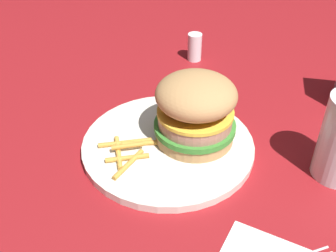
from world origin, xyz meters
TOP-DOWN VIEW (x-y plane):
  - ground_plane at (0.00, 0.00)m, footprint 1.60×1.60m
  - plate at (-0.02, -0.02)m, footprint 0.25×0.25m
  - sandwich at (0.01, 0.01)m, footprint 0.12×0.12m
  - fries_pile at (-0.05, -0.07)m, footprint 0.08×0.10m
  - salt_shaker at (-0.10, 0.25)m, footprint 0.03×0.03m

SIDE VIEW (x-z plane):
  - ground_plane at x=0.00m, z-range 0.00..0.00m
  - plate at x=-0.02m, z-range 0.00..0.01m
  - fries_pile at x=-0.05m, z-range 0.01..0.02m
  - salt_shaker at x=-0.10m, z-range 0.00..0.06m
  - sandwich at x=0.01m, z-range 0.01..0.12m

